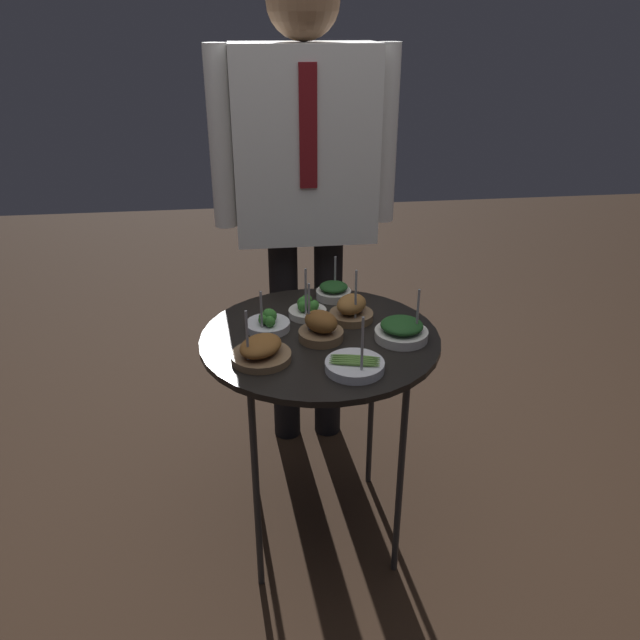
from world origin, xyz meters
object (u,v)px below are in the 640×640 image
Objects in this scene: bowl_broccoli_front_center at (268,323)px; bowl_spinach_back_right at (402,330)px; serving_cart at (320,351)px; bowl_spinach_far_rim at (334,291)px; bowl_asparagus_center at (355,365)px; bowl_broccoli_front_left at (307,309)px; bowl_roast_mid_right at (321,328)px; bowl_roast_back_left at (261,351)px; waiter_figure at (305,170)px; bowl_roast_near_rim at (351,309)px.

bowl_spinach_back_right reaches higher than bowl_broccoli_front_center.
serving_cart is 0.28m from bowl_spinach_far_rim.
bowl_spinach_back_right is (0.16, 0.16, 0.01)m from bowl_asparagus_center.
bowl_broccoli_front_left is 0.16m from bowl_spinach_far_rim.
bowl_roast_mid_right is 1.00× the size of bowl_broccoli_front_left.
serving_cart is 5.54× the size of bowl_spinach_far_rim.
serving_cart is 0.23m from bowl_roast_back_left.
bowl_asparagus_center is at bearing -72.57° from serving_cart.
waiter_figure is at bearing 88.18° from serving_cart.
bowl_spinach_back_right is (0.23, -0.03, -0.01)m from bowl_roast_mid_right.
bowl_roast_mid_right is at bearing 29.43° from bowl_roast_back_left.
bowl_roast_back_left is at bearing -145.27° from serving_cart.
bowl_spinach_far_rim is (-0.15, 0.31, -0.00)m from bowl_spinach_back_right.
bowl_roast_mid_right reaches higher than bowl_broccoli_front_center.
waiter_figure is at bearing 109.35° from bowl_spinach_back_right.
bowl_roast_back_left is (-0.18, -0.10, -0.01)m from bowl_roast_mid_right.
bowl_broccoli_front_center is (-0.26, -0.03, -0.01)m from bowl_roast_near_rim.
bowl_asparagus_center is (0.09, -0.34, -0.01)m from bowl_broccoli_front_left.
bowl_roast_mid_right is at bearing -91.69° from waiter_figure.
bowl_spinach_far_rim is (-0.03, 0.17, -0.01)m from bowl_roast_near_rim.
bowl_roast_near_rim is (0.11, 0.09, 0.09)m from serving_cart.
bowl_roast_back_left reaches higher than serving_cart.
bowl_roast_back_left is 1.26× the size of bowl_spinach_far_rim.
serving_cart is 0.09m from bowl_roast_mid_right.
bowl_roast_near_rim reaches higher than bowl_broccoli_front_center.
serving_cart is 5.37× the size of bowl_broccoli_front_center.
serving_cart is at bearing -106.69° from bowl_spinach_far_rim.
bowl_spinach_far_rim is at bearing 99.96° from bowl_roast_near_rim.
bowl_broccoli_front_left is 0.30m from bowl_roast_back_left.
bowl_spinach_far_rim is (0.23, 0.20, 0.00)m from bowl_broccoli_front_center.
serving_cart is 4.59× the size of bowl_spinach_back_right.
waiter_figure reaches higher than bowl_spinach_far_rim.
serving_cart is 0.16m from bowl_broccoli_front_left.
bowl_spinach_far_rim reaches higher than serving_cart.
bowl_roast_back_left is at bearing -142.89° from bowl_roast_near_rim.
bowl_spinach_far_rim is (0.08, 0.28, -0.01)m from bowl_roast_mid_right.
bowl_spinach_far_rim is (0.25, 0.38, -0.00)m from bowl_roast_back_left.
serving_cart is 4.23× the size of bowl_asparagus_center.
bowl_broccoli_front_center is 0.62m from waiter_figure.
bowl_broccoli_front_center is 0.08× the size of waiter_figure.
bowl_broccoli_front_left reaches higher than bowl_roast_back_left.
bowl_broccoli_front_left is 0.31m from bowl_spinach_back_right.
bowl_asparagus_center is at bearing -91.63° from bowl_spinach_far_rim.
bowl_spinach_back_right is 0.41m from bowl_roast_back_left.
bowl_asparagus_center is (0.06, -0.21, 0.07)m from serving_cart.
bowl_broccoli_front_center reaches higher than bowl_spinach_far_rim.
bowl_roast_back_left is at bearing -170.06° from bowl_spinach_back_right.
bowl_roast_back_left is at bearing -106.02° from waiter_figure.
bowl_roast_mid_right is at bearing -88.64° from serving_cart.
bowl_broccoli_front_center is 0.39m from bowl_spinach_back_right.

